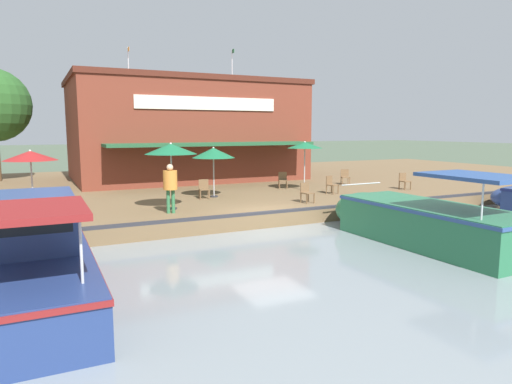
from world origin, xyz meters
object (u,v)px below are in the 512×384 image
Objects in this scene: person_at_quay_edge at (170,182)px; cafe_chair_beside_entrance at (331,184)px; patio_umbrella_near_quay_edge at (213,153)px; cafe_chair_under_first_umbrella at (345,176)px; patio_umbrella_far_corner at (171,149)px; motorboat_mid_row at (415,219)px; waterfront_restaurant at (184,130)px; cafe_chair_far_corner_seat at (204,188)px; motorboat_fourth_along at (32,260)px; cafe_chair_mid_patio at (283,179)px; cafe_chair_back_row_seat at (306,192)px; patio_umbrella_mid_patio_right at (30,156)px; cafe_chair_facing_river at (404,180)px; patio_umbrella_mid_patio_left at (305,145)px.

cafe_chair_beside_entrance is at bearing 101.63° from person_at_quay_edge.
patio_umbrella_near_quay_edge is 8.60m from cafe_chair_under_first_umbrella.
patio_umbrella_far_corner is 9.16m from motorboat_mid_row.
cafe_chair_far_corner_seat is at bearing -12.17° from waterfront_restaurant.
cafe_chair_under_first_umbrella is at bearing 122.45° from motorboat_fourth_along.
cafe_chair_back_row_seat is at bearing -17.63° from cafe_chair_mid_patio.
patio_umbrella_mid_patio_right reaches higher than person_at_quay_edge.
patio_umbrella_far_corner is at bearing 161.06° from person_at_quay_edge.
cafe_chair_far_corner_seat is at bearing -98.50° from cafe_chair_facing_river.
cafe_chair_mid_patio is at bearing 162.37° from cafe_chair_back_row_seat.
cafe_chair_under_first_umbrella is at bearing 108.21° from patio_umbrella_far_corner.
person_at_quay_edge is at bearing -68.57° from cafe_chair_under_first_umbrella.
patio_umbrella_far_corner reaches higher than motorboat_fourth_along.
patio_umbrella_mid_patio_left is 2.24m from cafe_chair_mid_patio.
cafe_chair_mid_patio is 10.09m from motorboat_mid_row.
motorboat_fourth_along is (7.41, -13.02, -0.19)m from cafe_chair_beside_entrance.
cafe_chair_beside_entrance is at bearing 17.98° from patio_umbrella_mid_patio_left.
cafe_chair_facing_river is 0.12× the size of motorboat_fourth_along.
patio_umbrella_far_corner reaches higher than patio_umbrella_mid_patio_left.
cafe_chair_back_row_seat is (4.65, -1.48, 0.00)m from cafe_chair_mid_patio.
patio_umbrella_mid_patio_right is 1.28× the size of person_at_quay_edge.
patio_umbrella_mid_patio_right is at bearing -86.80° from cafe_chair_far_corner_seat.
cafe_chair_back_row_seat is 1.00× the size of cafe_chair_facing_river.
cafe_chair_under_first_umbrella is 3.38m from cafe_chair_facing_river.
patio_umbrella_mid_patio_left is 2.93× the size of cafe_chair_far_corner_seat.
patio_umbrella_near_quay_edge reaches higher than cafe_chair_mid_patio.
patio_umbrella_far_corner is 8.38m from motorboat_fourth_along.
patio_umbrella_near_quay_edge reaches higher than cafe_chair_beside_entrance.
patio_umbrella_near_quay_edge is (0.20, -4.99, -0.26)m from patio_umbrella_mid_patio_left.
motorboat_mid_row is 1.05× the size of motorboat_fourth_along.
waterfront_restaurant reaches higher than cafe_chair_facing_river.
waterfront_restaurant is 1.96× the size of motorboat_fourth_along.
cafe_chair_mid_patio is (-1.99, 11.85, -1.63)m from patio_umbrella_mid_patio_right.
patio_umbrella_mid_patio_right is at bearing -85.34° from patio_umbrella_near_quay_edge.
person_at_quay_edge is at bearing -91.35° from cafe_chair_back_row_seat.
cafe_chair_back_row_seat is (12.16, 1.51, -2.57)m from waterfront_restaurant.
waterfront_restaurant is 17.93m from motorboat_mid_row.
motorboat_fourth_along is (8.81, -7.52, -1.74)m from patio_umbrella_near_quay_edge.
cafe_chair_far_corner_seat is at bearing -131.29° from cafe_chair_back_row_seat.
waterfront_restaurant is 16.07× the size of cafe_chair_beside_entrance.
cafe_chair_under_first_umbrella is at bearing 129.91° from cafe_chair_back_row_seat.
patio_umbrella_near_quay_edge is at bearing 139.54° from motorboat_fourth_along.
motorboat_fourth_along is at bearing -67.88° from cafe_chair_facing_river.
patio_umbrella_near_quay_edge is 9.58m from motorboat_mid_row.
cafe_chair_back_row_seat is 0.12× the size of motorboat_mid_row.
motorboat_mid_row is (9.96, -4.74, -0.29)m from cafe_chair_under_first_umbrella.
patio_umbrella_near_quay_edge reaches higher than person_at_quay_edge.
cafe_chair_facing_river is at bearing 112.12° from motorboat_fourth_along.
motorboat_fourth_along is at bearing -54.22° from patio_umbrella_mid_patio_left.
cafe_chair_far_corner_seat is 0.47× the size of person_at_quay_edge.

